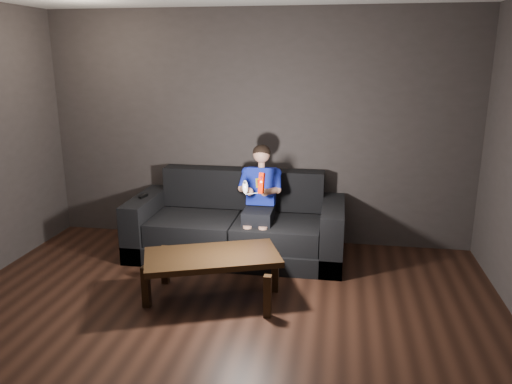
# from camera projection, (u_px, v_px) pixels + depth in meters

# --- Properties ---
(floor) EXTENTS (5.00, 5.00, 0.00)m
(floor) POSITION_uv_depth(u_px,v_px,m) (202.00, 352.00, 3.78)
(floor) COLOR black
(floor) RESTS_ON ground
(back_wall) EXTENTS (5.00, 0.04, 2.70)m
(back_wall) POSITION_uv_depth(u_px,v_px,m) (257.00, 129.00, 5.80)
(back_wall) COLOR #37312F
(back_wall) RESTS_ON ground
(sofa) EXTENTS (2.34, 1.01, 0.90)m
(sofa) POSITION_uv_depth(u_px,v_px,m) (237.00, 229.00, 5.59)
(sofa) COLOR black
(sofa) RESTS_ON floor
(child) EXTENTS (0.46, 0.57, 1.13)m
(child) POSITION_uv_depth(u_px,v_px,m) (260.00, 192.00, 5.36)
(child) COLOR black
(child) RESTS_ON sofa
(wii_remote_red) EXTENTS (0.07, 0.09, 0.21)m
(wii_remote_red) POSITION_uv_depth(u_px,v_px,m) (262.00, 183.00, 4.87)
(wii_remote_red) COLOR #C31800
(wii_remote_red) RESTS_ON child
(nunchuk_white) EXTENTS (0.08, 0.10, 0.14)m
(nunchuk_white) POSITION_uv_depth(u_px,v_px,m) (245.00, 187.00, 4.92)
(nunchuk_white) COLOR white
(nunchuk_white) RESTS_ON child
(wii_remote_black) EXTENTS (0.06, 0.15, 0.03)m
(wii_remote_black) POSITION_uv_depth(u_px,v_px,m) (143.00, 196.00, 5.58)
(wii_remote_black) COLOR black
(wii_remote_black) RESTS_ON sofa
(coffee_table) EXTENTS (1.34, 0.99, 0.44)m
(coffee_table) POSITION_uv_depth(u_px,v_px,m) (212.00, 260.00, 4.52)
(coffee_table) COLOR black
(coffee_table) RESTS_ON floor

